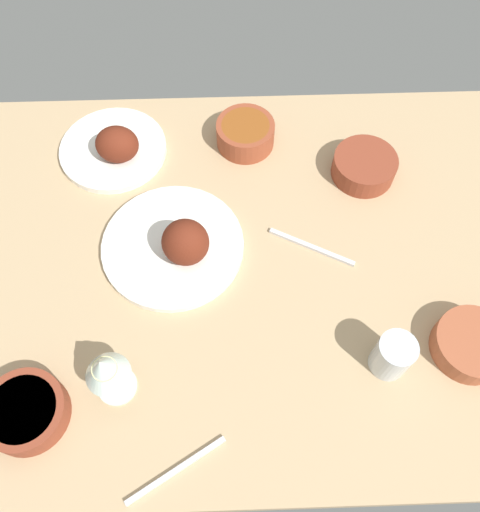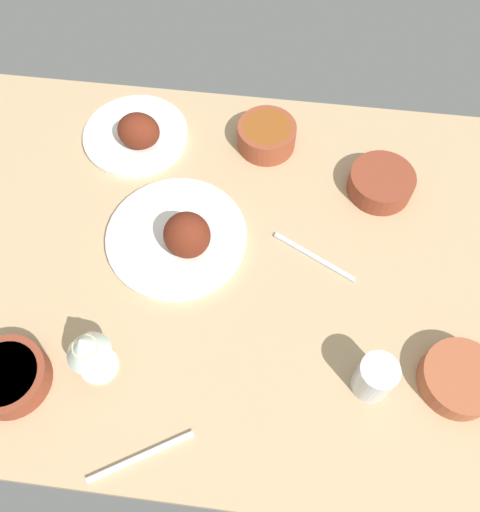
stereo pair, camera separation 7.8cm
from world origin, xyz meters
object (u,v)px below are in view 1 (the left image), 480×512
at_px(bowl_pasta, 364,166).
at_px(bowl_soup, 245,133).
at_px(bowl_onions, 471,344).
at_px(water_tumbler, 393,355).
at_px(bowl_cream, 25,412).
at_px(wine_glass, 105,370).
at_px(fork_loose, 176,470).
at_px(plate_near_viewer, 115,147).
at_px(plate_center_main, 178,245).
at_px(spoon_loose, 312,247).

bearing_deg(bowl_pasta, bowl_soup, -20.85).
distance_m(bowl_onions, water_tumbler, 0.15).
bearing_deg(bowl_cream, wine_glass, -162.92).
bearing_deg(bowl_soup, bowl_pasta, 159.15).
bearing_deg(bowl_pasta, fork_loose, 56.74).
distance_m(plate_near_viewer, bowl_onions, 0.83).
bearing_deg(fork_loose, plate_center_main, 60.02).
distance_m(bowl_pasta, water_tumbler, 0.43).
bearing_deg(plate_center_main, fork_loose, 90.81).
bearing_deg(bowl_soup, wine_glass, 65.92).
height_order(plate_center_main, spoon_loose, plate_center_main).
bearing_deg(spoon_loose, plate_near_viewer, -4.06).
relative_size(bowl_cream, bowl_soup, 1.08).
bearing_deg(bowl_onions, bowl_cream, 6.84).
xyz_separation_m(plate_center_main, bowl_onions, (-0.53, 0.22, -0.00)).
relative_size(bowl_soup, water_tumbler, 1.46).
bearing_deg(bowl_onions, plate_center_main, -22.66).
relative_size(bowl_onions, bowl_soup, 1.05).
bearing_deg(bowl_cream, bowl_soup, -123.36).
bearing_deg(bowl_onions, fork_loose, 20.00).
height_order(bowl_pasta, wine_glass, wine_glass).
height_order(plate_near_viewer, bowl_pasta, plate_near_viewer).
xyz_separation_m(bowl_cream, bowl_onions, (-0.78, -0.09, -0.00)).
xyz_separation_m(plate_center_main, fork_loose, (-0.01, 0.41, -0.02)).
bearing_deg(bowl_onions, bowl_pasta, -71.78).
relative_size(plate_center_main, bowl_onions, 2.10).
relative_size(plate_near_viewer, water_tumbler, 2.67).
bearing_deg(fork_loose, bowl_cream, 128.13).
bearing_deg(bowl_pasta, spoon_loose, 54.98).
bearing_deg(wine_glass, fork_loose, 127.01).
height_order(plate_near_viewer, plate_center_main, plate_center_main).
distance_m(plate_near_viewer, wine_glass, 0.53).
bearing_deg(fork_loose, wine_glass, 96.23).
distance_m(bowl_soup, wine_glass, 0.61).
xyz_separation_m(plate_center_main, wine_glass, (0.10, 0.27, 0.07)).
relative_size(bowl_pasta, bowl_soup, 1.06).
xyz_separation_m(plate_near_viewer, spoon_loose, (-0.41, 0.25, -0.02)).
xyz_separation_m(bowl_onions, wine_glass, (0.63, 0.05, 0.07)).
height_order(bowl_soup, water_tumbler, water_tumbler).
bearing_deg(plate_center_main, water_tumbler, 147.33).
xyz_separation_m(bowl_onions, fork_loose, (0.53, 0.19, -0.02)).
relative_size(bowl_soup, spoon_loose, 0.71).
height_order(bowl_cream, wine_glass, wine_glass).
bearing_deg(bowl_cream, spoon_loose, -148.61).
bearing_deg(plate_near_viewer, fork_loose, 102.73).
bearing_deg(bowl_soup, bowl_cream, 56.64).
height_order(plate_center_main, bowl_cream, plate_center_main).
bearing_deg(plate_near_viewer, spoon_loose, 148.43).
bearing_deg(bowl_soup, plate_center_main, 62.76).
xyz_separation_m(water_tumbler, fork_loose, (0.37, 0.17, -0.04)).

